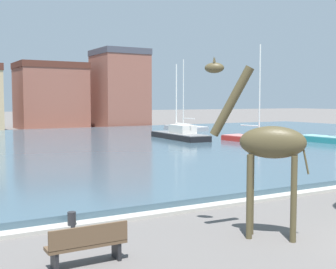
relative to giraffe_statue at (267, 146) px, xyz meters
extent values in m
cube|color=#3D5666|center=(2.83, 24.29, -2.30)|extent=(83.68, 41.10, 0.33)
cube|color=#ADA89E|center=(2.83, 3.49, -2.40)|extent=(83.68, 0.50, 0.12)
cylinder|color=#4C4228|center=(-0.44, 0.15, -1.35)|extent=(0.16, 0.16, 2.23)
cylinder|color=#4C4228|center=(-0.14, 0.45, -1.35)|extent=(0.16, 0.16, 2.23)
cylinder|color=#4C4228|center=(0.34, -0.65, -1.35)|extent=(0.16, 0.16, 2.23)
cylinder|color=#4C4228|center=(0.64, -0.36, -1.35)|extent=(0.16, 0.16, 2.23)
ellipsoid|color=#4C4228|center=(0.10, -0.10, 0.09)|extent=(1.67, 1.69, 0.85)
cylinder|color=#4C4228|center=(-0.65, 0.67, 1.16)|extent=(0.99, 1.01, 1.91)
ellipsoid|color=#4C4228|center=(-0.98, 1.01, 2.06)|extent=(0.57, 0.58, 0.28)
cone|color=#4C4228|center=(-1.04, 0.96, 2.28)|extent=(0.06, 0.06, 0.16)
cone|color=#4C4228|center=(-0.93, 1.06, 2.28)|extent=(0.06, 0.06, 0.16)
cylinder|color=#4C4228|center=(0.67, -0.69, -0.26)|extent=(0.20, 0.21, 0.90)
cube|color=black|center=(12.22, 24.42, -2.07)|extent=(2.41, 7.54, 0.78)
ellipsoid|color=black|center=(12.44, 27.94, -2.07)|extent=(1.92, 2.70, 0.74)
cube|color=slate|center=(12.22, 24.42, -1.65)|extent=(2.36, 7.39, 0.06)
cube|color=silver|center=(12.19, 23.86, -1.25)|extent=(1.53, 2.68, 0.74)
cylinder|color=silver|center=(12.26, 24.98, 1.33)|extent=(0.12, 0.12, 6.01)
cylinder|color=silver|center=(12.18, 23.68, -0.78)|extent=(0.24, 2.60, 0.08)
ellipsoid|color=teal|center=(20.58, 17.93, -2.08)|extent=(1.69, 2.71, 0.72)
cube|color=#939399|center=(19.01, 34.16, -2.08)|extent=(2.61, 5.81, 0.76)
ellipsoid|color=#939399|center=(18.66, 36.80, -2.08)|extent=(1.94, 2.17, 0.72)
cube|color=#B1B1B5|center=(19.01, 34.16, -1.67)|extent=(2.56, 5.69, 0.06)
cylinder|color=silver|center=(18.96, 34.58, 2.04)|extent=(0.12, 0.12, 7.47)
cylinder|color=silver|center=(19.09, 33.61, -0.80)|extent=(0.34, 1.96, 0.08)
cube|color=red|center=(16.02, 19.00, -2.10)|extent=(2.55, 6.02, 0.72)
ellipsoid|color=red|center=(16.31, 16.23, -2.10)|extent=(1.96, 2.22, 0.69)
cube|color=#C7716E|center=(16.02, 19.00, -1.71)|extent=(2.50, 5.90, 0.06)
cylinder|color=silver|center=(16.07, 18.56, 1.92)|extent=(0.12, 0.12, 7.32)
cylinder|color=silver|center=(15.96, 19.58, -0.84)|extent=(0.29, 2.05, 0.08)
cylinder|color=#232326|center=(-4.23, 3.34, -2.21)|extent=(0.24, 0.24, 0.50)
cube|color=brown|center=(-4.82, 0.48, -2.01)|extent=(1.80, 0.44, 0.08)
cube|color=brown|center=(-4.82, 0.29, -1.76)|extent=(1.80, 0.06, 0.44)
cube|color=black|center=(-5.54, 0.48, -2.24)|extent=(0.08, 0.40, 0.45)
cube|color=black|center=(-4.10, 0.48, -2.24)|extent=(0.08, 0.40, 0.45)
cube|color=#8E5142|center=(8.42, 50.60, 1.41)|extent=(8.51, 6.67, 7.75)
cube|color=#51281E|center=(8.42, 50.60, 5.69)|extent=(8.68, 6.80, 0.80)
cube|color=#8E5142|center=(17.44, 48.73, 2.43)|extent=(6.35, 6.95, 9.78)
cube|color=#42424C|center=(17.44, 48.73, 7.72)|extent=(6.47, 7.09, 0.80)
camera|label=1|loc=(-8.19, -8.99, 1.18)|focal=48.66mm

